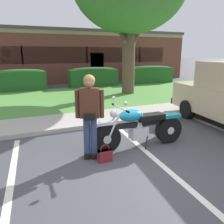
% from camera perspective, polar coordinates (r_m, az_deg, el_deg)
% --- Properties ---
extents(ground_plane, '(140.00, 140.00, 0.00)m').
position_cam_1_polar(ground_plane, '(4.61, 7.44, -12.97)').
color(ground_plane, '#424247').
extents(curb_strip, '(60.00, 0.20, 0.12)m').
position_cam_1_polar(curb_strip, '(6.81, -4.07, -3.19)').
color(curb_strip, '#ADA89E').
rests_on(curb_strip, ground).
extents(concrete_walk, '(60.00, 1.50, 0.08)m').
position_cam_1_polar(concrete_walk, '(7.58, -6.25, -1.55)').
color(concrete_walk, '#ADA89E').
rests_on(concrete_walk, ground).
extents(grass_lawn, '(60.00, 6.11, 0.06)m').
position_cam_1_polar(grass_lawn, '(11.18, -12.21, 3.33)').
color(grass_lawn, '#518E3D').
rests_on(grass_lawn, ground).
extents(stall_stripe_0, '(0.51, 4.39, 0.01)m').
position_cam_1_polar(stall_stripe_0, '(4.24, -23.82, -16.72)').
color(stall_stripe_0, silver).
rests_on(stall_stripe_0, ground).
extents(stall_stripe_1, '(0.51, 4.39, 0.01)m').
position_cam_1_polar(stall_stripe_1, '(4.95, 10.14, -11.03)').
color(stall_stripe_1, silver).
rests_on(stall_stripe_1, ground).
extents(motorcycle, '(2.24, 0.82, 1.18)m').
position_cam_1_polar(motorcycle, '(5.31, 7.59, -3.61)').
color(motorcycle, black).
rests_on(motorcycle, ground).
extents(rider_person, '(0.54, 0.38, 1.70)m').
position_cam_1_polar(rider_person, '(4.61, -5.50, 0.30)').
color(rider_person, black).
rests_on(rider_person, ground).
extents(handbag, '(0.28, 0.13, 0.36)m').
position_cam_1_polar(handbag, '(4.68, -1.72, -10.44)').
color(handbag, maroon).
rests_on(handbag, ground).
extents(hedge_center_left, '(2.54, 0.90, 1.24)m').
position_cam_1_polar(hedge_center_left, '(13.96, -21.25, 7.41)').
color(hedge_center_left, '#235623').
rests_on(hedge_center_left, ground).
extents(hedge_center_right, '(3.06, 0.90, 1.24)m').
position_cam_1_polar(hedge_center_right, '(14.76, -4.63, 8.66)').
color(hedge_center_right, '#235623').
rests_on(hedge_center_right, ground).
extents(hedge_right, '(3.29, 0.90, 1.24)m').
position_cam_1_polar(hedge_right, '(16.61, 9.34, 9.15)').
color(hedge_right, '#235623').
rests_on(hedge_right, ground).
extents(brick_building, '(25.65, 8.08, 3.75)m').
position_cam_1_polar(brick_building, '(20.19, -21.85, 12.72)').
color(brick_building, brown).
rests_on(brick_building, ground).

